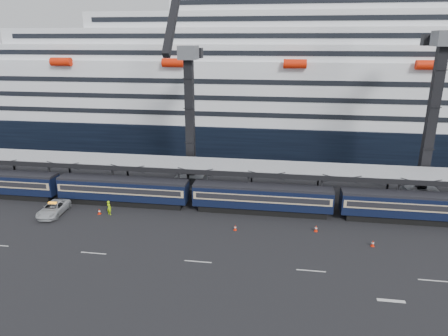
# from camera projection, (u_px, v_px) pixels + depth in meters

# --- Properties ---
(ground) EXTENTS (260.00, 260.00, 0.00)m
(ground) POSITION_uv_depth(u_px,v_px,m) (327.00, 253.00, 44.87)
(ground) COLOR black
(ground) RESTS_ON ground
(lane_markings) EXTENTS (111.00, 4.27, 0.02)m
(lane_markings) POSITION_uv_depth(u_px,v_px,m) (418.00, 286.00, 38.79)
(lane_markings) COLOR beige
(lane_markings) RESTS_ON ground
(train) EXTENTS (133.05, 3.00, 4.05)m
(train) POSITION_uv_depth(u_px,v_px,m) (287.00, 199.00, 54.26)
(train) COLOR black
(train) RESTS_ON ground
(canopy) EXTENTS (130.00, 6.25, 5.53)m
(canopy) POSITION_uv_depth(u_px,v_px,m) (321.00, 170.00, 56.43)
(canopy) COLOR gray
(canopy) RESTS_ON ground
(cruise_ship) EXTENTS (214.09, 28.84, 34.00)m
(cruise_ship) POSITION_uv_depth(u_px,v_px,m) (306.00, 92.00, 84.50)
(cruise_ship) COLOR black
(cruise_ship) RESTS_ON ground
(crane_dark_near) EXTENTS (4.50, 17.75, 35.08)m
(crane_dark_near) POSITION_uv_depth(u_px,v_px,m) (189.00, 114.00, 61.53)
(crane_dark_near) COLOR #4C4F54
(crane_dark_near) RESTS_ON ground
(crane_dark_mid) EXTENTS (4.50, 18.24, 39.64)m
(crane_dark_mid) POSITION_uv_depth(u_px,v_px,m) (434.00, 112.00, 55.18)
(crane_dark_mid) COLOR #4C4F54
(crane_dark_mid) RESTS_ON ground
(pickup_truck) EXTENTS (3.19, 6.11, 1.64)m
(pickup_truck) POSITION_uv_depth(u_px,v_px,m) (53.00, 209.00, 54.50)
(pickup_truck) COLOR #A4A8AB
(pickup_truck) RESTS_ON ground
(worker) EXTENTS (0.87, 0.76, 2.01)m
(worker) POSITION_uv_depth(u_px,v_px,m) (109.00, 208.00, 54.38)
(worker) COLOR #ABEA0C
(worker) RESTS_ON ground
(traffic_cone_b) EXTENTS (0.40, 0.40, 0.81)m
(traffic_cone_b) POSITION_uv_depth(u_px,v_px,m) (99.00, 211.00, 54.72)
(traffic_cone_b) COLOR red
(traffic_cone_b) RESTS_ON ground
(traffic_cone_c) EXTENTS (0.37, 0.37, 0.73)m
(traffic_cone_c) POSITION_uv_depth(u_px,v_px,m) (235.00, 228.00, 50.09)
(traffic_cone_c) COLOR red
(traffic_cone_c) RESTS_ON ground
(traffic_cone_d) EXTENTS (0.42, 0.42, 0.83)m
(traffic_cone_d) POSITION_uv_depth(u_px,v_px,m) (316.00, 228.00, 49.77)
(traffic_cone_d) COLOR red
(traffic_cone_d) RESTS_ON ground
(traffic_cone_e) EXTENTS (0.40, 0.40, 0.81)m
(traffic_cone_e) POSITION_uv_depth(u_px,v_px,m) (373.00, 243.00, 46.18)
(traffic_cone_e) COLOR red
(traffic_cone_e) RESTS_ON ground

